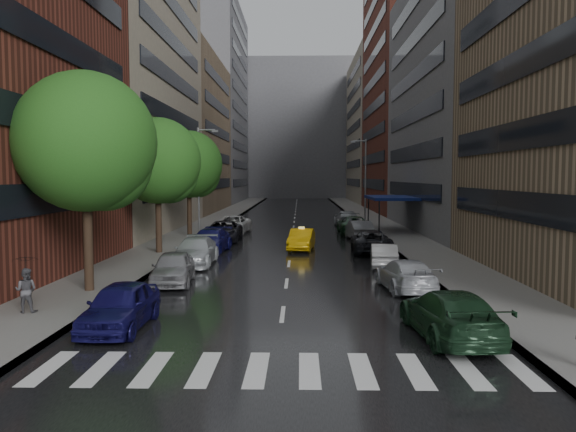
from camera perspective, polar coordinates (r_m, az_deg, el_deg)
The scene contains 18 objects.
ground at distance 17.37m, azimuth -0.97°, elevation -13.16°, with size 220.00×220.00×0.00m, color gray.
road at distance 66.78m, azimuth 0.67°, elevation -0.32°, with size 14.00×140.00×0.01m, color black.
sidewalk_left at distance 67.47m, azimuth -7.00°, elevation -0.25°, with size 4.00×140.00×0.15m, color gray.
sidewalk_right at distance 67.29m, azimuth 8.35°, elevation -0.27°, with size 4.00×140.00×0.15m, color gray.
crosswalk at distance 15.47m, azimuth -0.50°, elevation -15.32°, with size 13.15×2.80×0.01m.
buildings_left at distance 77.73m, azimuth -10.63°, elevation 12.04°, with size 8.00×108.00×38.00m.
buildings_right at distance 75.32m, azimuth 12.46°, elevation 11.54°, with size 8.05×109.10×36.00m.
building_far at distance 135.02m, azimuth 0.96°, elevation 8.71°, with size 40.00×14.00×32.00m, color slate.
tree_near at distance 25.87m, azimuth -19.86°, elevation 7.07°, with size 6.05×6.05×9.64m.
tree_mid at distance 37.51m, azimuth -13.10°, elevation 5.47°, with size 5.61×5.61×8.94m.
tree_far at distance 47.48m, azimuth -10.04°, elevation 5.18°, with size 5.59×5.59×8.91m.
taxi at distance 39.04m, azimuth 1.38°, elevation -2.40°, with size 1.56×4.46×1.47m, color #F0AF0C.
parked_cars_left at distance 37.78m, azimuth -8.00°, elevation -2.57°, with size 3.26×36.48×1.61m.
parked_cars_right at distance 39.74m, azimuth 8.10°, elevation -2.27°, with size 2.84×45.14×1.61m.
ped_black_umbrella at distance 22.76m, azimuth -25.11°, elevation -5.81°, with size 0.96×0.98×2.09m.
street_lamp_left at distance 47.32m, azimuth -8.97°, elevation 3.73°, with size 1.74×0.22×9.00m.
street_lamp_right at distance 61.99m, azimuth 7.80°, elevation 3.82°, with size 1.74×0.22×9.00m.
awning at distance 52.29m, azimuth 10.41°, elevation 1.82°, with size 4.00×8.00×3.12m.
Camera 1 is at (0.64, -16.58, 5.16)m, focal length 35.00 mm.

